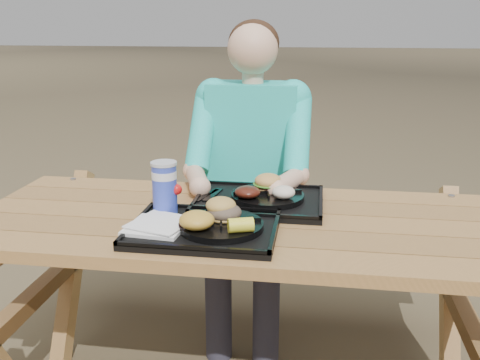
# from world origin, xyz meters

# --- Properties ---
(picnic_table) EXTENTS (1.80, 1.49, 0.75)m
(picnic_table) POSITION_xyz_m (0.00, 0.00, 0.38)
(picnic_table) COLOR #999999
(picnic_table) RESTS_ON ground
(tray_near) EXTENTS (0.45, 0.35, 0.02)m
(tray_near) POSITION_xyz_m (-0.09, -0.16, 0.76)
(tray_near) COLOR black
(tray_near) RESTS_ON picnic_table
(tray_far) EXTENTS (0.45, 0.35, 0.02)m
(tray_far) POSITION_xyz_m (0.05, 0.14, 0.76)
(tray_far) COLOR black
(tray_far) RESTS_ON picnic_table
(plate_near) EXTENTS (0.26, 0.26, 0.02)m
(plate_near) POSITION_xyz_m (-0.03, -0.16, 0.78)
(plate_near) COLOR black
(plate_near) RESTS_ON tray_near
(plate_far) EXTENTS (0.26, 0.26, 0.02)m
(plate_far) POSITION_xyz_m (0.08, 0.15, 0.78)
(plate_far) COLOR black
(plate_far) RESTS_ON tray_far
(napkin_stack) EXTENTS (0.19, 0.19, 0.02)m
(napkin_stack) POSITION_xyz_m (-0.23, -0.19, 0.78)
(napkin_stack) COLOR white
(napkin_stack) RESTS_ON tray_near
(soda_cup) EXTENTS (0.08, 0.08, 0.16)m
(soda_cup) POSITION_xyz_m (-0.24, -0.04, 0.85)
(soda_cup) COLOR #172CAF
(soda_cup) RESTS_ON tray_near
(condiment_bbq) EXTENTS (0.05, 0.05, 0.03)m
(condiment_bbq) POSITION_xyz_m (-0.08, -0.03, 0.79)
(condiment_bbq) COLOR black
(condiment_bbq) RESTS_ON tray_near
(condiment_mustard) EXTENTS (0.05, 0.05, 0.03)m
(condiment_mustard) POSITION_xyz_m (-0.03, -0.04, 0.78)
(condiment_mustard) COLOR gold
(condiment_mustard) RESTS_ON tray_near
(sandwich) EXTENTS (0.10, 0.10, 0.10)m
(sandwich) POSITION_xyz_m (-0.03, -0.13, 0.84)
(sandwich) COLOR #C19344
(sandwich) RESTS_ON plate_near
(mac_cheese) EXTENTS (0.11, 0.11, 0.05)m
(mac_cheese) POSITION_xyz_m (-0.10, -0.22, 0.82)
(mac_cheese) COLOR gold
(mac_cheese) RESTS_ON plate_near
(corn_cob) EXTENTS (0.09, 0.09, 0.04)m
(corn_cob) POSITION_xyz_m (0.04, -0.23, 0.81)
(corn_cob) COLOR yellow
(corn_cob) RESTS_ON plate_near
(cutlery_far) EXTENTS (0.05, 0.16, 0.01)m
(cutlery_far) POSITION_xyz_m (-0.12, 0.15, 0.77)
(cutlery_far) COLOR black
(cutlery_far) RESTS_ON tray_far
(burger) EXTENTS (0.10, 0.10, 0.09)m
(burger) POSITION_xyz_m (0.07, 0.19, 0.84)
(burger) COLOR #D4974A
(burger) RESTS_ON plate_far
(baked_beans) EXTENTS (0.09, 0.09, 0.04)m
(baked_beans) POSITION_xyz_m (0.01, 0.09, 0.81)
(baked_beans) COLOR #47170E
(baked_beans) RESTS_ON plate_far
(potato_salad) EXTENTS (0.08, 0.08, 0.04)m
(potato_salad) POSITION_xyz_m (0.14, 0.10, 0.81)
(potato_salad) COLOR #F1E3CC
(potato_salad) RESTS_ON plate_far
(diner) EXTENTS (0.48, 0.84, 1.28)m
(diner) POSITION_xyz_m (-0.04, 0.59, 0.64)
(diner) COLOR teal
(diner) RESTS_ON ground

